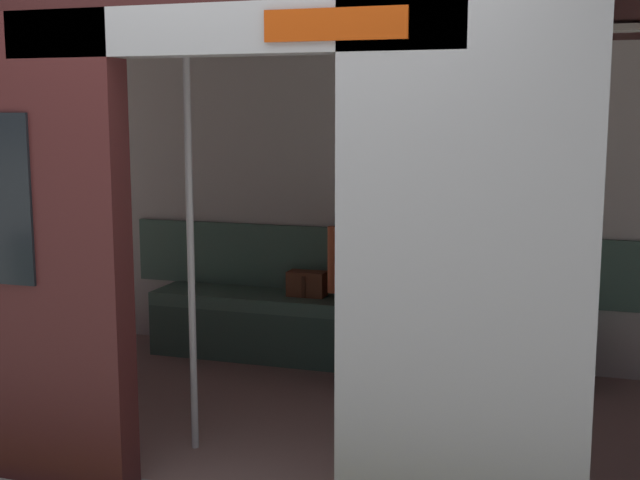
# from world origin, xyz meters

# --- Properties ---
(train_car) EXTENTS (6.40, 2.60, 2.25)m
(train_car) POSITION_xyz_m (0.07, -1.13, 1.48)
(train_car) COLOR #ADAFB5
(train_car) RESTS_ON ground_plane
(bench_seat) EXTENTS (2.94, 0.44, 0.45)m
(bench_seat) POSITION_xyz_m (0.00, -2.08, 0.35)
(bench_seat) COLOR #4C7566
(bench_seat) RESTS_ON ground_plane
(person_seated) EXTENTS (0.55, 0.71, 1.18)m
(person_seated) POSITION_xyz_m (-0.08, -2.03, 0.67)
(person_seated) COLOR #CC5933
(person_seated) RESTS_ON ground_plane
(handbag) EXTENTS (0.26, 0.15, 0.17)m
(handbag) POSITION_xyz_m (0.38, -2.15, 0.54)
(handbag) COLOR brown
(handbag) RESTS_ON bench_seat
(book) EXTENTS (0.24, 0.27, 0.03)m
(book) POSITION_xyz_m (-0.41, -2.16, 0.47)
(book) COLOR #33723F
(book) RESTS_ON bench_seat
(grab_pole_door) EXTENTS (0.04, 0.04, 2.11)m
(grab_pole_door) POSITION_xyz_m (0.43, -0.52, 1.05)
(grab_pole_door) COLOR silver
(grab_pole_door) RESTS_ON ground_plane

